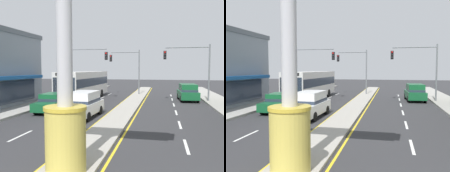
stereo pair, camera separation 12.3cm
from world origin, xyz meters
TOP-DOWN VIEW (x-y plane):
  - median_strip at (0.00, 18.00)m, footprint 1.90×52.00m
  - sidewalk_left at (-9.02, 16.00)m, footprint 2.94×60.00m
  - lane_markings at (-0.00, 16.65)m, footprint 8.64×52.00m
  - district_sign at (0.00, 5.25)m, footprint 6.54×1.43m
  - traffic_light_left_side at (-6.19, 25.20)m, footprint 4.86×0.46m
  - traffic_light_right_side at (6.19, 24.90)m, footprint 4.86×0.46m
  - traffic_light_median_far at (-1.59, 31.04)m, footprint 4.20×0.46m
  - suv_near_right_lane at (-2.60, 14.70)m, footprint 2.10×4.67m
  - bus_far_right_lane at (-5.90, 24.82)m, footprint 2.93×11.29m
  - sedan_near_left_lane at (-5.90, 16.35)m, footprint 2.02×4.39m
  - suv_mid_left_lane at (5.90, 25.90)m, footprint 2.13×4.68m

SIDE VIEW (x-z plane):
  - lane_markings at x=0.00m, z-range 0.00..0.01m
  - median_strip at x=0.00m, z-range 0.00..0.14m
  - sidewalk_left at x=-9.02m, z-range 0.00..0.18m
  - sedan_near_left_lane at x=-5.90m, z-range 0.02..1.55m
  - suv_near_right_lane at x=-2.60m, z-range 0.03..1.93m
  - suv_mid_left_lane at x=5.90m, z-range 0.03..1.93m
  - bus_far_right_lane at x=-5.90m, z-range 0.24..3.50m
  - district_sign at x=0.00m, z-range -0.11..7.64m
  - traffic_light_median_far at x=-1.59m, z-range 1.09..7.29m
  - traffic_light_left_side at x=-6.19m, z-range 1.15..7.35m
  - traffic_light_right_side at x=6.19m, z-range 1.15..7.35m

